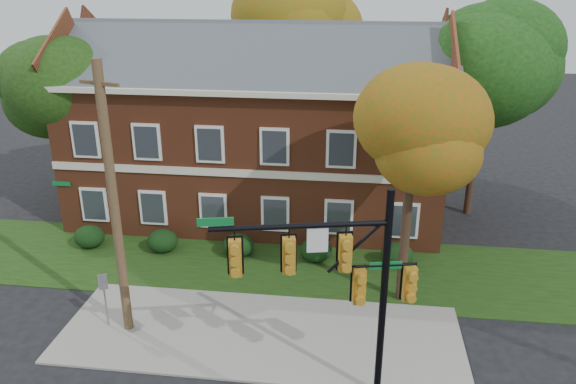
# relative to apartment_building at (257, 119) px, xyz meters

# --- Properties ---
(ground) EXTENTS (120.00, 120.00, 0.00)m
(ground) POSITION_rel_apartment_building_xyz_m (2.00, -11.95, -4.99)
(ground) COLOR black
(ground) RESTS_ON ground
(sidewalk) EXTENTS (14.00, 5.00, 0.08)m
(sidewalk) POSITION_rel_apartment_building_xyz_m (2.00, -10.95, -4.95)
(sidewalk) COLOR gray
(sidewalk) RESTS_ON ground
(grass_strip) EXTENTS (30.00, 6.00, 0.04)m
(grass_strip) POSITION_rel_apartment_building_xyz_m (2.00, -5.95, -4.97)
(grass_strip) COLOR #193811
(grass_strip) RESTS_ON ground
(apartment_building) EXTENTS (18.80, 8.80, 9.74)m
(apartment_building) POSITION_rel_apartment_building_xyz_m (0.00, 0.00, 0.00)
(apartment_building) COLOR brown
(apartment_building) RESTS_ON ground
(hedge_far_left) EXTENTS (1.40, 1.26, 1.05)m
(hedge_far_left) POSITION_rel_apartment_building_xyz_m (-7.00, -5.25, -4.46)
(hedge_far_left) COLOR black
(hedge_far_left) RESTS_ON ground
(hedge_left) EXTENTS (1.40, 1.26, 1.05)m
(hedge_left) POSITION_rel_apartment_building_xyz_m (-3.50, -5.25, -4.46)
(hedge_left) COLOR black
(hedge_left) RESTS_ON ground
(hedge_center) EXTENTS (1.40, 1.26, 1.05)m
(hedge_center) POSITION_rel_apartment_building_xyz_m (0.00, -5.25, -4.46)
(hedge_center) COLOR black
(hedge_center) RESTS_ON ground
(hedge_right) EXTENTS (1.40, 1.26, 1.05)m
(hedge_right) POSITION_rel_apartment_building_xyz_m (3.50, -5.25, -4.46)
(hedge_right) COLOR black
(hedge_right) RESTS_ON ground
(hedge_far_right) EXTENTS (1.40, 1.26, 1.05)m
(hedge_far_right) POSITION_rel_apartment_building_xyz_m (7.00, -5.25, -4.46)
(hedge_far_right) COLOR black
(hedge_far_right) RESTS_ON ground
(tree_near_right) EXTENTS (4.50, 4.25, 8.58)m
(tree_near_right) POSITION_rel_apartment_building_xyz_m (7.22, -8.09, 1.68)
(tree_near_right) COLOR black
(tree_near_right) RESTS_ON ground
(tree_left_rear) EXTENTS (5.40, 5.10, 8.88)m
(tree_left_rear) POSITION_rel_apartment_building_xyz_m (-9.73, -1.12, 1.69)
(tree_left_rear) COLOR black
(tree_left_rear) RESTS_ON ground
(tree_right_rear) EXTENTS (6.30, 5.95, 10.62)m
(tree_right_rear) POSITION_rel_apartment_building_xyz_m (11.31, 0.86, 3.13)
(tree_right_rear) COLOR black
(tree_right_rear) RESTS_ON ground
(tree_far_rear) EXTENTS (6.84, 6.46, 11.52)m
(tree_far_rear) POSITION_rel_apartment_building_xyz_m (1.34, 7.84, 3.86)
(tree_far_rear) COLOR black
(tree_far_rear) RESTS_ON ground
(traffic_signal) EXTENTS (5.85, 1.45, 6.66)m
(traffic_signal) POSITION_rel_apartment_building_xyz_m (4.83, -13.71, -0.86)
(traffic_signal) COLOR gray
(traffic_signal) RESTS_ON ground
(utility_pole) EXTENTS (1.44, 0.56, 9.52)m
(utility_pole) POSITION_rel_apartment_building_xyz_m (-2.71, -11.21, -0.16)
(utility_pole) COLOR brown
(utility_pole) RESTS_ON ground
(sign_post) EXTENTS (0.30, 0.16, 2.15)m
(sign_post) POSITION_rel_apartment_building_xyz_m (-3.50, -11.16, -3.53)
(sign_post) COLOR slate
(sign_post) RESTS_ON ground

